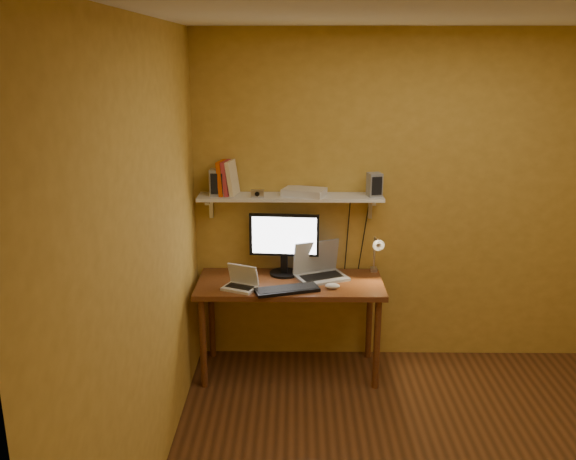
{
  "coord_description": "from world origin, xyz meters",
  "views": [
    {
      "loc": [
        -0.91,
        -3.03,
        2.4
      ],
      "look_at": [
        -0.96,
        1.18,
        1.19
      ],
      "focal_mm": 38.0,
      "sensor_mm": 36.0,
      "label": 1
    }
  ],
  "objects_px": {
    "speaker_right": "(374,185)",
    "router": "(304,192)",
    "netbook": "(241,282)",
    "desk": "(290,292)",
    "mouse": "(332,286)",
    "speaker_left": "(218,182)",
    "wall_shelf": "(290,197)",
    "laptop": "(319,268)",
    "shelf_camera": "(257,193)",
    "keyboard": "(287,290)",
    "desk_lamp": "(377,251)",
    "monitor": "(284,241)"
  },
  "relations": [
    {
      "from": "laptop",
      "to": "mouse",
      "type": "bearing_deg",
      "value": -93.02
    },
    {
      "from": "wall_shelf",
      "to": "netbook",
      "type": "bearing_deg",
      "value": -137.37
    },
    {
      "from": "laptop",
      "to": "shelf_camera",
      "type": "distance_m",
      "value": 0.75
    },
    {
      "from": "netbook",
      "to": "keyboard",
      "type": "relative_size",
      "value": 0.61
    },
    {
      "from": "speaker_left",
      "to": "router",
      "type": "distance_m",
      "value": 0.66
    },
    {
      "from": "mouse",
      "to": "speaker_left",
      "type": "distance_m",
      "value": 1.16
    },
    {
      "from": "speaker_right",
      "to": "shelf_camera",
      "type": "distance_m",
      "value": 0.88
    },
    {
      "from": "netbook",
      "to": "speaker_right",
      "type": "relative_size",
      "value": 1.6
    },
    {
      "from": "mouse",
      "to": "router",
      "type": "height_order",
      "value": "router"
    },
    {
      "from": "monitor",
      "to": "router",
      "type": "height_order",
      "value": "router"
    },
    {
      "from": "speaker_left",
      "to": "wall_shelf",
      "type": "bearing_deg",
      "value": 2.55
    },
    {
      "from": "desk",
      "to": "router",
      "type": "distance_m",
      "value": 0.77
    },
    {
      "from": "speaker_right",
      "to": "router",
      "type": "distance_m",
      "value": 0.53
    },
    {
      "from": "mouse",
      "to": "speaker_left",
      "type": "height_order",
      "value": "speaker_left"
    },
    {
      "from": "netbook",
      "to": "shelf_camera",
      "type": "height_order",
      "value": "shelf_camera"
    },
    {
      "from": "mouse",
      "to": "laptop",
      "type": "bearing_deg",
      "value": 114.3
    },
    {
      "from": "desk",
      "to": "router",
      "type": "height_order",
      "value": "router"
    },
    {
      "from": "laptop",
      "to": "desk_lamp",
      "type": "xyz_separation_m",
      "value": [
        0.44,
        0.01,
        0.14
      ]
    },
    {
      "from": "keyboard",
      "to": "wall_shelf",
      "type": "bearing_deg",
      "value": 69.53
    },
    {
      "from": "desk",
      "to": "wall_shelf",
      "type": "bearing_deg",
      "value": 90.0
    },
    {
      "from": "wall_shelf",
      "to": "monitor",
      "type": "distance_m",
      "value": 0.34
    },
    {
      "from": "mouse",
      "to": "shelf_camera",
      "type": "distance_m",
      "value": 0.88
    },
    {
      "from": "router",
      "to": "monitor",
      "type": "bearing_deg",
      "value": -166.27
    },
    {
      "from": "wall_shelf",
      "to": "laptop",
      "type": "distance_m",
      "value": 0.59
    },
    {
      "from": "desk",
      "to": "shelf_camera",
      "type": "xyz_separation_m",
      "value": [
        -0.25,
        0.13,
        0.74
      ]
    },
    {
      "from": "desk_lamp",
      "to": "mouse",
      "type": "bearing_deg",
      "value": -143.31
    },
    {
      "from": "netbook",
      "to": "speaker_left",
      "type": "bearing_deg",
      "value": 144.7
    },
    {
      "from": "speaker_right",
      "to": "shelf_camera",
      "type": "xyz_separation_m",
      "value": [
        -0.88,
        -0.05,
        -0.06
      ]
    },
    {
      "from": "wall_shelf",
      "to": "desk_lamp",
      "type": "xyz_separation_m",
      "value": [
        0.66,
        -0.07,
        -0.4
      ]
    },
    {
      "from": "laptop",
      "to": "mouse",
      "type": "distance_m",
      "value": 0.27
    },
    {
      "from": "router",
      "to": "mouse",
      "type": "bearing_deg",
      "value": -58.19
    },
    {
      "from": "mouse",
      "to": "speaker_left",
      "type": "xyz_separation_m",
      "value": [
        -0.86,
        0.32,
        0.71
      ]
    },
    {
      "from": "desk",
      "to": "keyboard",
      "type": "height_order",
      "value": "keyboard"
    },
    {
      "from": "monitor",
      "to": "laptop",
      "type": "height_order",
      "value": "monitor"
    },
    {
      "from": "wall_shelf",
      "to": "shelf_camera",
      "type": "distance_m",
      "value": 0.26
    },
    {
      "from": "monitor",
      "to": "keyboard",
      "type": "distance_m",
      "value": 0.44
    },
    {
      "from": "monitor",
      "to": "netbook",
      "type": "distance_m",
      "value": 0.48
    },
    {
      "from": "desk",
      "to": "keyboard",
      "type": "relative_size",
      "value": 3.02
    },
    {
      "from": "monitor",
      "to": "netbook",
      "type": "xyz_separation_m",
      "value": [
        -0.31,
        -0.3,
        -0.22
      ]
    },
    {
      "from": "desk",
      "to": "mouse",
      "type": "xyz_separation_m",
      "value": [
        0.31,
        -0.13,
        0.11
      ]
    },
    {
      "from": "desk",
      "to": "speaker_right",
      "type": "bearing_deg",
      "value": 15.55
    },
    {
      "from": "desk",
      "to": "monitor",
      "type": "xyz_separation_m",
      "value": [
        -0.05,
        0.16,
        0.36
      ]
    },
    {
      "from": "wall_shelf",
      "to": "netbook",
      "type": "height_order",
      "value": "wall_shelf"
    },
    {
      "from": "wall_shelf",
      "to": "laptop",
      "type": "bearing_deg",
      "value": -20.4
    },
    {
      "from": "laptop",
      "to": "netbook",
      "type": "distance_m",
      "value": 0.63
    },
    {
      "from": "netbook",
      "to": "desk_lamp",
      "type": "height_order",
      "value": "desk_lamp"
    },
    {
      "from": "laptop",
      "to": "netbook",
      "type": "xyz_separation_m",
      "value": [
        -0.58,
        -0.25,
        -0.02
      ]
    },
    {
      "from": "laptop",
      "to": "speaker_right",
      "type": "xyz_separation_m",
      "value": [
        0.41,
        0.06,
        0.64
      ]
    },
    {
      "from": "desk",
      "to": "speaker_right",
      "type": "distance_m",
      "value": 1.03
    },
    {
      "from": "mouse",
      "to": "speaker_right",
      "type": "distance_m",
      "value": 0.82
    }
  ]
}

